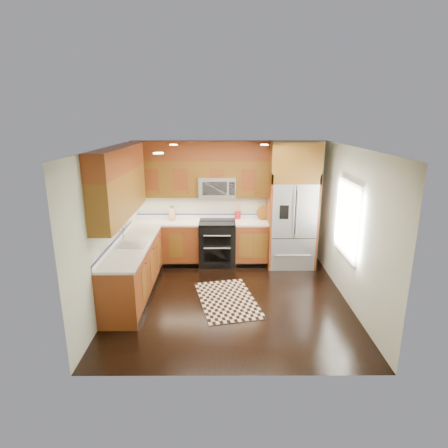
{
  "coord_description": "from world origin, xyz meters",
  "views": [
    {
      "loc": [
        -0.13,
        -5.9,
        3.06
      ],
      "look_at": [
        -0.11,
        0.6,
        1.2
      ],
      "focal_mm": 30.0,
      "sensor_mm": 36.0,
      "label": 1
    }
  ],
  "objects_px": {
    "rug": "(227,300)",
    "knife_block": "(172,214)",
    "refrigerator": "(292,205)",
    "utensil_crock": "(238,213)",
    "range": "(217,243)"
  },
  "relations": [
    {
      "from": "utensil_crock",
      "to": "rug",
      "type": "bearing_deg",
      "value": -97.32
    },
    {
      "from": "range",
      "to": "rug",
      "type": "relative_size",
      "value": 0.61
    },
    {
      "from": "utensil_crock",
      "to": "range",
      "type": "bearing_deg",
      "value": -151.58
    },
    {
      "from": "refrigerator",
      "to": "utensil_crock",
      "type": "xyz_separation_m",
      "value": [
        -1.11,
        0.28,
        -0.24
      ]
    },
    {
      "from": "rug",
      "to": "utensil_crock",
      "type": "height_order",
      "value": "utensil_crock"
    },
    {
      "from": "rug",
      "to": "knife_block",
      "type": "relative_size",
      "value": 4.94
    },
    {
      "from": "knife_block",
      "to": "refrigerator",
      "type": "bearing_deg",
      "value": -4.77
    },
    {
      "from": "knife_block",
      "to": "utensil_crock",
      "type": "distance_m",
      "value": 1.41
    },
    {
      "from": "refrigerator",
      "to": "knife_block",
      "type": "relative_size",
      "value": 8.34
    },
    {
      "from": "refrigerator",
      "to": "rug",
      "type": "bearing_deg",
      "value": -129.48
    },
    {
      "from": "refrigerator",
      "to": "utensil_crock",
      "type": "distance_m",
      "value": 1.17
    },
    {
      "from": "rug",
      "to": "knife_block",
      "type": "bearing_deg",
      "value": 109.65
    },
    {
      "from": "range",
      "to": "utensil_crock",
      "type": "relative_size",
      "value": 2.68
    },
    {
      "from": "range",
      "to": "utensil_crock",
      "type": "bearing_deg",
      "value": 28.42
    },
    {
      "from": "range",
      "to": "utensil_crock",
      "type": "distance_m",
      "value": 0.78
    }
  ]
}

